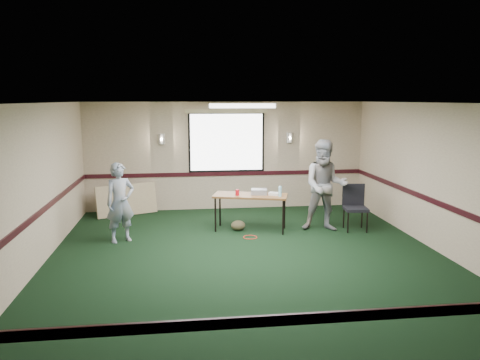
{
  "coord_description": "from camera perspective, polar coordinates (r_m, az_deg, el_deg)",
  "views": [
    {
      "loc": [
        -1.13,
        -7.64,
        2.76
      ],
      "look_at": [
        0.0,
        1.3,
        1.2
      ],
      "focal_mm": 35.0,
      "sensor_mm": 36.0,
      "label": 1
    }
  ],
  "objects": [
    {
      "name": "game_console",
      "position": [
        9.87,
        4.18,
        -1.68
      ],
      "size": [
        0.26,
        0.24,
        0.05
      ],
      "primitive_type": "cube",
      "rotation": [
        0.0,
        0.0,
        -0.44
      ],
      "color": "silver",
      "rests_on": "folding_table"
    },
    {
      "name": "person_right",
      "position": [
        9.99,
        10.34,
        -0.68
      ],
      "size": [
        1.08,
        0.92,
        1.93
      ],
      "primitive_type": "imported",
      "rotation": [
        0.0,
        0.0,
        -0.22
      ],
      "color": "#6F8AAC",
      "rests_on": "ground"
    },
    {
      "name": "cable_coil",
      "position": [
        9.52,
        1.25,
        -6.99
      ],
      "size": [
        0.38,
        0.38,
        0.01
      ],
      "primitive_type": "torus",
      "rotation": [
        0.0,
        0.0,
        -0.44
      ],
      "color": "red",
      "rests_on": "ground"
    },
    {
      "name": "duffel_bag",
      "position": [
        10.0,
        -0.23,
        -5.56
      ],
      "size": [
        0.34,
        0.28,
        0.22
      ],
      "primitive_type": "ellipsoid",
      "rotation": [
        0.0,
        0.0,
        0.18
      ],
      "color": "#4B412B",
      "rests_on": "ground"
    },
    {
      "name": "folding_table",
      "position": [
        9.89,
        1.28,
        -2.12
      ],
      "size": [
        1.65,
        1.02,
        0.77
      ],
      "rotation": [
        0.0,
        0.0,
        -0.28
      ],
      "color": "brown",
      "rests_on": "ground"
    },
    {
      "name": "ground",
      "position": [
        8.2,
        1.16,
        -9.84
      ],
      "size": [
        8.0,
        8.0,
        0.0
      ],
      "primitive_type": "plane",
      "color": "black",
      "rests_on": "ground"
    },
    {
      "name": "room_shell",
      "position": [
        9.9,
        -0.6,
        2.97
      ],
      "size": [
        8.0,
        8.02,
        8.0
      ],
      "color": "tan",
      "rests_on": "ground"
    },
    {
      "name": "person_left",
      "position": [
        9.38,
        -14.39,
        -2.68
      ],
      "size": [
        0.68,
        0.59,
        1.56
      ],
      "primitive_type": "imported",
      "rotation": [
        0.0,
        0.0,
        0.46
      ],
      "color": "#46679B",
      "rests_on": "ground"
    },
    {
      "name": "projector",
      "position": [
        9.92,
        2.34,
        -1.44
      ],
      "size": [
        0.37,
        0.32,
        0.11
      ],
      "primitive_type": "cube",
      "rotation": [
        0.0,
        0.0,
        -0.16
      ],
      "color": "gray",
      "rests_on": "folding_table"
    },
    {
      "name": "red_cup",
      "position": [
        9.79,
        -0.33,
        -1.54
      ],
      "size": [
        0.08,
        0.08,
        0.12
      ],
      "primitive_type": "cylinder",
      "color": "#B70C15",
      "rests_on": "folding_table"
    },
    {
      "name": "conference_chair",
      "position": [
        10.29,
        13.8,
        -2.78
      ],
      "size": [
        0.52,
        0.54,
        0.97
      ],
      "rotation": [
        0.0,
        0.0,
        -0.11
      ],
      "color": "black",
      "rests_on": "ground"
    },
    {
      "name": "water_bottle",
      "position": [
        9.7,
        4.91,
        -1.39
      ],
      "size": [
        0.07,
        0.07,
        0.22
      ],
      "primitive_type": "cylinder",
      "color": "#97DEF7",
      "rests_on": "folding_table"
    },
    {
      "name": "folded_table",
      "position": [
        11.57,
        -13.64,
        -2.37
      ],
      "size": [
        1.42,
        0.77,
        0.74
      ],
      "primitive_type": "cube",
      "rotation": [
        -0.21,
        0.0,
        0.41
      ],
      "color": "tan",
      "rests_on": "ground"
    }
  ]
}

